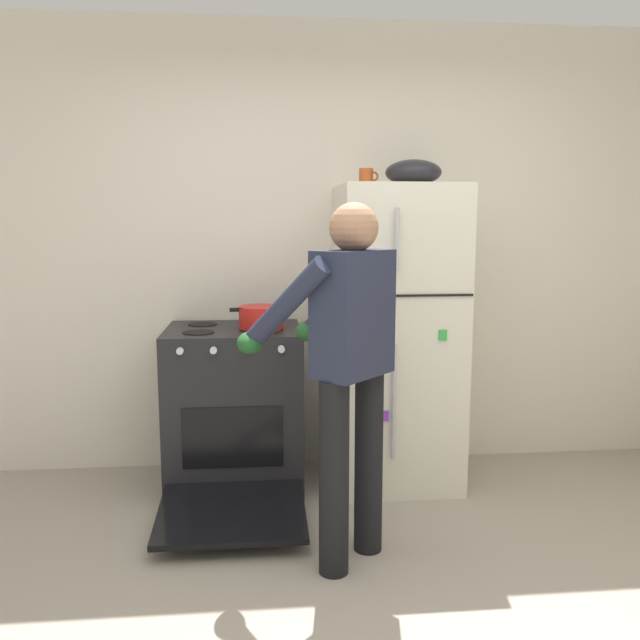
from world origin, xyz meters
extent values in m
cube|color=silver|center=(0.00, 1.95, 1.35)|extent=(6.00, 0.10, 2.70)
cube|color=silver|center=(0.36, 1.57, 0.86)|extent=(0.68, 0.68, 1.72)
cube|color=black|center=(0.36, 1.23, 1.14)|extent=(0.67, 0.01, 0.01)
cylinder|color=#B7B7BC|center=(0.28, 1.20, 0.57)|extent=(0.02, 0.02, 0.63)
cylinder|color=#B7B7BC|center=(0.28, 1.20, 1.43)|extent=(0.02, 0.02, 0.32)
cube|color=green|center=(0.54, 1.22, 0.92)|extent=(0.04, 0.01, 0.06)
cube|color=purple|center=(0.23, 1.22, 0.49)|extent=(0.04, 0.01, 0.06)
cube|color=black|center=(-0.58, 1.57, 0.46)|extent=(0.76, 0.64, 0.92)
cube|color=black|center=(-0.58, 1.25, 0.39)|extent=(0.53, 0.01, 0.33)
cylinder|color=black|center=(-0.76, 1.43, 0.93)|extent=(0.17, 0.17, 0.01)
cylinder|color=black|center=(-0.39, 1.43, 0.93)|extent=(0.17, 0.17, 0.01)
cylinder|color=black|center=(-0.76, 1.71, 0.93)|extent=(0.17, 0.17, 0.01)
cylinder|color=black|center=(-0.39, 1.71, 0.93)|extent=(0.17, 0.17, 0.01)
cylinder|color=silver|center=(-0.84, 1.23, 0.86)|extent=(0.04, 0.03, 0.04)
cylinder|color=silver|center=(-0.67, 1.23, 0.86)|extent=(0.04, 0.03, 0.04)
cylinder|color=silver|center=(-0.49, 1.23, 0.86)|extent=(0.04, 0.03, 0.04)
cylinder|color=silver|center=(-0.32, 1.23, 0.86)|extent=(0.04, 0.03, 0.04)
cube|color=black|center=(-0.58, 0.96, 0.10)|extent=(0.72, 0.59, 0.08)
cylinder|color=black|center=(-0.12, 0.54, 0.43)|extent=(0.13, 0.13, 0.86)
cylinder|color=black|center=(0.06, 0.73, 0.43)|extent=(0.13, 0.13, 0.86)
cube|color=#23283D|center=(-0.03, 0.63, 1.13)|extent=(0.39, 0.40, 0.54)
sphere|color=#A37556|center=(-0.03, 0.63, 1.49)|extent=(0.21, 0.21, 0.21)
sphere|color=#3E3E3E|center=(-0.03, 0.63, 1.46)|extent=(0.15, 0.15, 0.15)
cylinder|color=#23283D|center=(-0.32, 0.64, 1.17)|extent=(0.41, 0.40, 0.44)
cylinder|color=#23283D|center=(-0.04, 0.92, 1.17)|extent=(0.41, 0.40, 0.44)
ellipsoid|color=#1E5123|center=(-0.47, 0.79, 0.98)|extent=(0.12, 0.18, 0.10)
ellipsoid|color=#1E5123|center=(-0.19, 1.07, 0.98)|extent=(0.12, 0.18, 0.10)
cylinder|color=red|center=(-0.42, 1.52, 0.99)|extent=(0.25, 0.25, 0.12)
cube|color=black|center=(-0.57, 1.52, 1.03)|extent=(0.05, 0.03, 0.02)
cube|color=black|center=(-0.27, 1.52, 1.03)|extent=(0.05, 0.03, 0.02)
cylinder|color=#B24C1E|center=(0.18, 1.62, 1.77)|extent=(0.08, 0.08, 0.10)
torus|color=#B24C1E|center=(0.23, 1.62, 1.77)|extent=(0.06, 0.01, 0.06)
ellipsoid|color=black|center=(0.44, 1.57, 1.79)|extent=(0.31, 0.31, 0.14)
camera|label=1|loc=(-0.43, -2.09, 1.51)|focal=36.52mm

